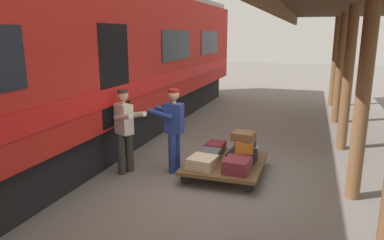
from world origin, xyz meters
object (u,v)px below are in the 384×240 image
(suitcase_brown_leather, at_px, (244,136))
(porter_in_overalls, at_px, (173,128))
(suitcase_orange_carryall, at_px, (244,146))
(porter_by_door, at_px, (125,129))
(suitcase_maroon_trunk, at_px, (215,148))
(suitcase_black_hardshell, at_px, (242,157))
(train_car, at_px, (52,68))
(suitcase_burgundy_valise, at_px, (237,165))
(suitcase_cream_canvas, at_px, (203,162))
(suitcase_navy_fabric, at_px, (245,145))
(suitcase_gray_aluminum, at_px, (246,152))
(suitcase_slate_roller, at_px, (209,155))
(luggage_cart, at_px, (225,163))

(suitcase_brown_leather, xyz_separation_m, porter_in_overalls, (1.40, 0.18, 0.10))
(suitcase_orange_carryall, bearing_deg, porter_in_overalls, 7.02)
(suitcase_orange_carryall, relative_size, porter_by_door, 0.23)
(suitcase_maroon_trunk, height_order, porter_by_door, porter_by_door)
(suitcase_black_hardshell, xyz_separation_m, porter_by_door, (2.26, 0.53, 0.53))
(train_car, xyz_separation_m, suitcase_burgundy_valise, (-4.03, 0.14, -1.66))
(suitcase_cream_canvas, height_order, suitcase_navy_fabric, suitcase_navy_fabric)
(suitcase_gray_aluminum, xyz_separation_m, suitcase_burgundy_valise, (-0.00, 0.95, 0.04))
(suitcase_cream_canvas, relative_size, suitcase_burgundy_valise, 0.99)
(suitcase_burgundy_valise, xyz_separation_m, suitcase_black_hardshell, (0.00, -0.48, -0.01))
(suitcase_gray_aluminum, height_order, suitcase_black_hardshell, suitcase_black_hardshell)
(suitcase_navy_fabric, bearing_deg, suitcase_black_hardshell, 91.38)
(suitcase_slate_roller, height_order, suitcase_orange_carryall, suitcase_orange_carryall)
(suitcase_cream_canvas, relative_size, suitcase_black_hardshell, 0.90)
(suitcase_black_hardshell, height_order, suitcase_brown_leather, suitcase_brown_leather)
(suitcase_maroon_trunk, bearing_deg, suitcase_brown_leather, 146.94)
(suitcase_gray_aluminum, relative_size, porter_by_door, 0.29)
(suitcase_brown_leather, relative_size, porter_by_door, 0.24)
(porter_by_door, bearing_deg, suitcase_orange_carryall, -166.25)
(suitcase_gray_aluminum, height_order, suitcase_cream_canvas, suitcase_cream_canvas)
(luggage_cart, bearing_deg, suitcase_navy_fabric, -126.27)
(suitcase_gray_aluminum, bearing_deg, luggage_cart, 55.14)
(suitcase_maroon_trunk, bearing_deg, suitcase_orange_carryall, 147.48)
(luggage_cart, xyz_separation_m, suitcase_black_hardshell, (-0.33, -0.00, 0.16))
(suitcase_navy_fabric, bearing_deg, suitcase_burgundy_valise, 90.66)
(luggage_cart, distance_m, suitcase_black_hardshell, 0.37)
(train_car, relative_size, suitcase_burgundy_valise, 38.57)
(luggage_cart, relative_size, suitcase_gray_aluminum, 3.55)
(suitcase_maroon_trunk, distance_m, suitcase_slate_roller, 0.48)
(suitcase_slate_roller, relative_size, suitcase_black_hardshell, 0.87)
(suitcase_slate_roller, distance_m, suitcase_navy_fabric, 0.80)
(train_car, height_order, porter_by_door, train_car)
(suitcase_maroon_trunk, distance_m, porter_in_overalls, 1.09)
(train_car, relative_size, suitcase_cream_canvas, 38.83)
(suitcase_gray_aluminum, bearing_deg, suitcase_black_hardshell, 90.00)
(porter_by_door, bearing_deg, porter_in_overalls, -156.21)
(train_car, xyz_separation_m, suitcase_brown_leather, (-4.05, -0.36, -1.24))
(suitcase_maroon_trunk, xyz_separation_m, suitcase_orange_carryall, (-0.70, 0.45, 0.24))
(porter_by_door, bearing_deg, train_car, -6.50)
(suitcase_black_hardshell, relative_size, suitcase_navy_fabric, 1.37)
(suitcase_maroon_trunk, relative_size, suitcase_slate_roller, 1.02)
(suitcase_orange_carryall, relative_size, suitcase_brown_leather, 0.98)
(luggage_cart, bearing_deg, suitcase_maroon_trunk, -55.14)
(suitcase_gray_aluminum, bearing_deg, suitcase_orange_carryall, 94.89)
(suitcase_gray_aluminum, height_order, suitcase_brown_leather, suitcase_brown_leather)
(suitcase_slate_roller, bearing_deg, suitcase_cream_canvas, 90.00)
(suitcase_cream_canvas, xyz_separation_m, suitcase_navy_fabric, (-0.65, -0.91, 0.14))
(suitcase_gray_aluminum, relative_size, suitcase_brown_leather, 1.21)
(suitcase_maroon_trunk, relative_size, porter_in_overalls, 0.30)
(suitcase_brown_leather, xyz_separation_m, porter_by_door, (2.28, 0.57, 0.10))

